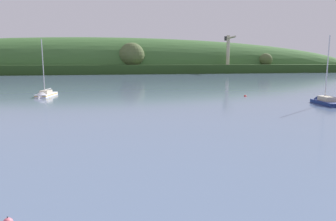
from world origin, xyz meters
The scene contains 5 objects.
far_shoreline_hill centered at (0.84, 216.76, 0.32)m, with size 484.19×78.22×46.44m.
dockside_crane centered at (73.00, 189.30, 11.75)m, with size 5.07×16.86×23.48m.
sailboat_near_mooring centered at (35.58, 50.87, 0.22)m, with size 3.67×7.73×13.02m.
sailboat_midwater_white centered at (-14.88, 72.03, 0.18)m, with size 3.70×8.28×13.07m.
mooring_buoy_off_fishing_boat centered at (27.10, 64.50, 0.00)m, with size 0.58×0.58×0.66m.
Camera 1 is at (-1.34, 4.01, 7.44)m, focal length 32.61 mm.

